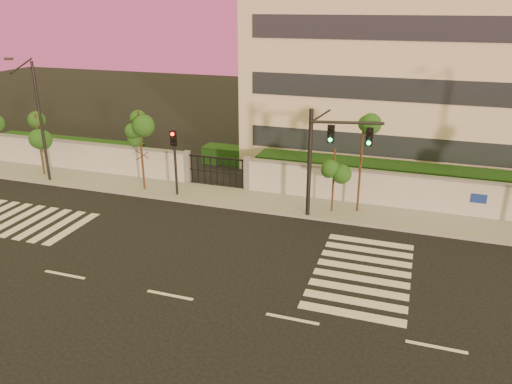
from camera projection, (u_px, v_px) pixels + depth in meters
ground at (170, 295)px, 19.74m from camera, size 120.00×120.00×0.00m
sidewalk at (255, 200)px, 29.02m from camera, size 60.00×3.00×0.15m
perimeter_wall at (264, 177)px, 29.96m from camera, size 60.00×0.36×2.20m
hedge_row at (293, 169)px, 32.16m from camera, size 41.00×4.25×1.80m
institutional_building at (432, 76)px, 34.36m from camera, size 24.40×12.40×12.25m
road_markings at (178, 248)px, 23.54m from camera, size 57.00×7.62×0.02m
street_tree_b at (38, 131)px, 32.23m from camera, size 1.63×1.30×4.21m
street_tree_c at (140, 133)px, 29.38m from camera, size 1.61×1.28×5.00m
street_tree_d at (335, 166)px, 26.47m from camera, size 1.34×1.07×3.69m
street_tree_e at (363, 143)px, 26.05m from camera, size 1.51×1.20×5.42m
traffic_signal_main at (324, 152)px, 25.44m from camera, size 3.70×0.90×5.89m
traffic_signal_secondary at (175, 154)px, 28.84m from camera, size 0.32×0.33×4.15m
streetlight_west at (38, 117)px, 30.58m from camera, size 0.48×1.92×7.98m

